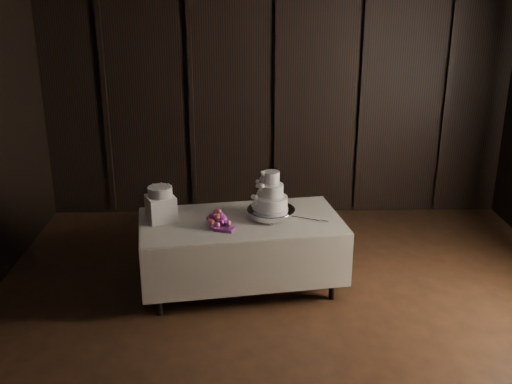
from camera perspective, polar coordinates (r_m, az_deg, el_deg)
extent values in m
cube|color=black|center=(5.16, 3.99, -16.38)|extent=(6.04, 7.04, 0.04)
cube|color=black|center=(7.83, 1.97, 8.52)|extent=(6.04, 0.04, 3.04)
cube|color=beige|center=(5.94, -1.45, -2.69)|extent=(2.12, 1.33, 0.01)
cube|color=white|center=(6.10, -1.42, -6.17)|extent=(1.94, 1.18, 0.71)
cylinder|color=silver|center=(5.97, 1.44, -2.04)|extent=(0.62, 0.62, 0.09)
cylinder|color=white|center=(5.93, 1.45, -1.05)|extent=(0.33, 0.33, 0.13)
cylinder|color=white|center=(5.88, 1.46, 0.14)|extent=(0.24, 0.24, 0.13)
cylinder|color=white|center=(5.84, 1.47, 1.35)|extent=(0.16, 0.16, 0.13)
cube|color=white|center=(5.95, -9.04, -1.53)|extent=(0.34, 0.34, 0.25)
cylinder|color=white|center=(5.89, -9.13, 0.04)|extent=(0.25, 0.25, 0.10)
cube|color=silver|center=(5.96, 4.81, -2.54)|extent=(0.34, 0.18, 0.01)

